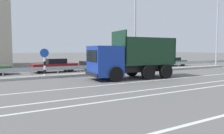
{
  "coord_description": "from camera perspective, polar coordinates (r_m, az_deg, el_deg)",
  "views": [
    {
      "loc": [
        -8.64,
        -14.26,
        2.16
      ],
      "look_at": [
        0.54,
        1.05,
        0.77
      ],
      "focal_mm": 35.0,
      "sensor_mm": 36.0,
      "label": 1
    }
  ],
  "objects": [
    {
      "name": "ground_plane",
      "position": [
        16.81,
        0.25,
        -2.94
      ],
      "size": [
        320.0,
        320.0,
        0.0
      ],
      "primitive_type": "plane",
      "color": "#605E5B"
    },
    {
      "name": "lane_strip_0",
      "position": [
        15.44,
        9.31,
        -3.65
      ],
      "size": [
        65.15,
        0.16,
        0.01
      ],
      "primitive_type": "cube",
      "color": "silver",
      "rests_on": "ground_plane"
    },
    {
      "name": "lane_strip_1",
      "position": [
        13.59,
        16.4,
        -4.87
      ],
      "size": [
        65.15,
        0.16,
        0.01
      ],
      "primitive_type": "cube",
      "color": "silver",
      "rests_on": "ground_plane"
    },
    {
      "name": "lane_strip_2",
      "position": [
        12.84,
        20.27,
        -5.51
      ],
      "size": [
        65.15,
        0.16,
        0.01
      ],
      "primitive_type": "cube",
      "color": "silver",
      "rests_on": "ground_plane"
    },
    {
      "name": "median_island",
      "position": [
        19.33,
        -4.22,
        -1.72
      ],
      "size": [
        35.83,
        1.1,
        0.18
      ],
      "primitive_type": "cube",
      "color": "gray",
      "rests_on": "ground_plane"
    },
    {
      "name": "median_guardrail",
      "position": [
        20.16,
        -5.48,
        -0.11
      ],
      "size": [
        65.15,
        0.09,
        0.78
      ],
      "color": "#9EA0A5",
      "rests_on": "ground_plane"
    },
    {
      "name": "dump_truck",
      "position": [
        16.32,
        2.84,
        1.35
      ],
      "size": [
        6.83,
        3.2,
        3.57
      ],
      "rotation": [
        0.0,
        0.0,
        1.47
      ],
      "color": "#19389E",
      "rests_on": "ground_plane"
    },
    {
      "name": "median_road_sign",
      "position": [
        17.69,
        -17.2,
        1.13
      ],
      "size": [
        0.71,
        0.16,
        2.29
      ],
      "color": "white",
      "rests_on": "ground_plane"
    },
    {
      "name": "street_lamp_2",
      "position": [
        21.8,
        6.4,
        14.16
      ],
      "size": [
        0.7,
        2.78,
        10.57
      ],
      "color": "#ADADB2",
      "rests_on": "ground_plane"
    },
    {
      "name": "street_lamp_3",
      "position": [
        31.24,
        26.03,
        8.92
      ],
      "size": [
        0.7,
        2.16,
        8.73
      ],
      "color": "#ADADB2",
      "rests_on": "ground_plane"
    },
    {
      "name": "parked_car_4",
      "position": [
        22.08,
        -14.68,
        0.46
      ],
      "size": [
        4.32,
        1.8,
        1.34
      ],
      "rotation": [
        0.0,
        0.0,
        1.57
      ],
      "color": "maroon",
      "rests_on": "ground_plane"
    },
    {
      "name": "parked_car_5",
      "position": [
        24.28,
        -2.85,
        1.15
      ],
      "size": [
        4.68,
        2.0,
        1.54
      ],
      "rotation": [
        0.0,
        0.0,
        -1.53
      ],
      "color": "black",
      "rests_on": "ground_plane"
    },
    {
      "name": "parked_car_6",
      "position": [
        27.05,
        7.32,
        1.38
      ],
      "size": [
        4.24,
        2.02,
        1.48
      ],
      "rotation": [
        0.0,
        0.0,
        1.58
      ],
      "color": "maroon",
      "rests_on": "ground_plane"
    },
    {
      "name": "parked_car_7",
      "position": [
        30.9,
        15.21,
        1.43
      ],
      "size": [
        4.2,
        2.05,
        1.18
      ],
      "rotation": [
        0.0,
        0.0,
        1.56
      ],
      "color": "#335B33",
      "rests_on": "ground_plane"
    }
  ]
}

